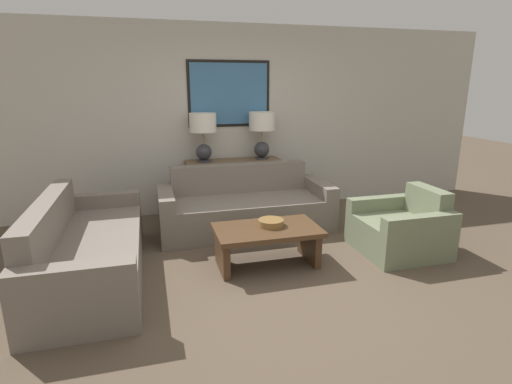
% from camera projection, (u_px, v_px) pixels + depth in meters
% --- Properties ---
extents(ground_plane, '(20.00, 20.00, 0.00)m').
position_uv_depth(ground_plane, '(283.00, 283.00, 3.82)').
color(ground_plane, brown).
extents(back_wall, '(8.17, 0.12, 2.65)m').
position_uv_depth(back_wall, '(229.00, 120.00, 5.79)').
color(back_wall, beige).
rests_on(back_wall, ground_plane).
extents(console_table, '(1.35, 0.39, 0.79)m').
position_uv_depth(console_table, '(234.00, 187.00, 5.78)').
color(console_table, brown).
rests_on(console_table, ground_plane).
extents(table_lamp_left, '(0.37, 0.37, 0.67)m').
position_uv_depth(table_lamp_left, '(203.00, 131.00, 5.46)').
color(table_lamp_left, '#333338').
rests_on(table_lamp_left, console_table).
extents(table_lamp_right, '(0.37, 0.37, 0.67)m').
position_uv_depth(table_lamp_right, '(262.00, 129.00, 5.67)').
color(table_lamp_right, '#333338').
rests_on(table_lamp_right, console_table).
extents(couch_by_back_wall, '(2.18, 0.89, 0.81)m').
position_uv_depth(couch_by_back_wall, '(245.00, 208.00, 5.17)').
color(couch_by_back_wall, slate).
rests_on(couch_by_back_wall, ground_plane).
extents(couch_by_side, '(0.89, 2.18, 0.81)m').
position_uv_depth(couch_by_side, '(88.00, 251.00, 3.84)').
color(couch_by_side, slate).
rests_on(couch_by_side, ground_plane).
extents(coffee_table, '(1.08, 0.63, 0.41)m').
position_uv_depth(coffee_table, '(267.00, 238.00, 4.12)').
color(coffee_table, '#4C331E').
rests_on(coffee_table, ground_plane).
extents(decorative_bowl, '(0.27, 0.27, 0.07)m').
position_uv_depth(decorative_bowl, '(271.00, 223.00, 4.14)').
color(decorative_bowl, olive).
rests_on(decorative_bowl, coffee_table).
extents(armchair_near_back_wall, '(0.87, 0.87, 0.72)m').
position_uv_depth(armchair_near_back_wall, '(401.00, 229.00, 4.48)').
color(armchair_near_back_wall, '#707A5B').
rests_on(armchair_near_back_wall, ground_plane).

